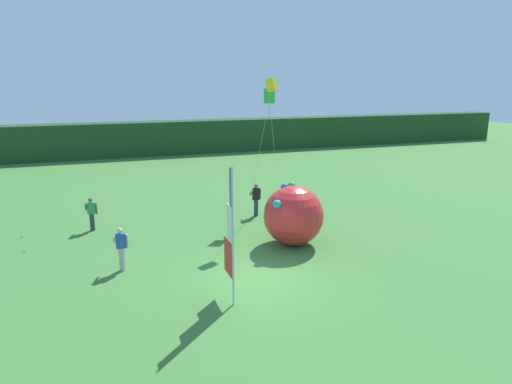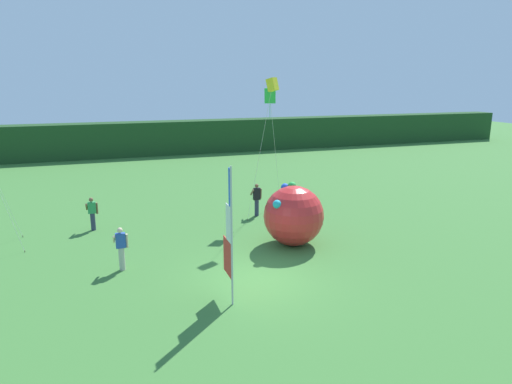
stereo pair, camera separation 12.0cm
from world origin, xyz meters
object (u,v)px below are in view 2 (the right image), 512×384
object	(u,v)px
person_far_left	(92,213)
kite_yellow_box_0	(272,86)
kite_green_diamond_3	(271,103)
person_near_banner	(257,199)
banner_flag	(229,238)
inflatable_balloon	(294,216)
person_mid_field	(121,247)

from	to	relation	value
person_far_left	kite_yellow_box_0	xyz separation A→B (m)	(8.36, -1.95, 5.89)
kite_green_diamond_3	kite_yellow_box_0	bearing A→B (deg)	-109.05
person_near_banner	person_far_left	distance (m)	8.17
banner_flag	inflatable_balloon	size ratio (longest dim) A/B	1.67
banner_flag	person_far_left	xyz separation A→B (m)	(-4.23, 9.05, -1.31)
person_mid_field	kite_green_diamond_3	size ratio (longest dim) A/B	0.25
kite_yellow_box_0	banner_flag	bearing A→B (deg)	-120.23
person_mid_field	kite_green_diamond_3	world-z (taller)	kite_green_diamond_3
inflatable_balloon	kite_yellow_box_0	xyz separation A→B (m)	(0.10, 2.96, 5.43)
person_near_banner	person_far_left	bearing A→B (deg)	177.83
banner_flag	kite_yellow_box_0	bearing A→B (deg)	59.77
person_near_banner	kite_yellow_box_0	bearing A→B (deg)	-83.37
banner_flag	inflatable_balloon	bearing A→B (deg)	45.73
person_mid_field	kite_yellow_box_0	size ratio (longest dim) A/B	0.24
kite_yellow_box_0	kite_green_diamond_3	size ratio (longest dim) A/B	1.08
banner_flag	kite_yellow_box_0	distance (m)	9.40
kite_yellow_box_0	kite_green_diamond_3	world-z (taller)	kite_yellow_box_0
kite_yellow_box_0	kite_green_diamond_3	distance (m)	2.37
banner_flag	inflatable_balloon	xyz separation A→B (m)	(4.03, 4.14, -0.85)
banner_flag	person_far_left	size ratio (longest dim) A/B	2.81
person_mid_field	person_near_banner	bearing A→B (deg)	35.29
inflatable_balloon	kite_green_diamond_3	size ratio (longest dim) A/B	0.41
person_near_banner	kite_green_diamond_3	distance (m)	5.02
kite_green_diamond_3	person_mid_field	bearing A→B (deg)	-145.73
person_far_left	kite_green_diamond_3	size ratio (longest dim) A/B	0.24
banner_flag	kite_green_diamond_3	size ratio (longest dim) A/B	0.68
banner_flag	person_near_banner	distance (m)	9.67
banner_flag	person_far_left	distance (m)	10.07
person_mid_field	person_far_left	world-z (taller)	person_mid_field
person_mid_field	person_far_left	xyz separation A→B (m)	(-1.05, 5.35, -0.04)
person_near_banner	person_mid_field	distance (m)	8.72
person_near_banner	person_far_left	size ratio (longest dim) A/B	1.08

